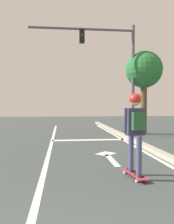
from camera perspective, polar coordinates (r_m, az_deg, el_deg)
name	(u,v)px	position (r m, az deg, el deg)	size (l,w,h in m)	color
lane_line_center	(48,155)	(7.20, -9.37, -10.25)	(0.12, 20.00, 0.01)	silver
lane_line_curbside	(146,153)	(7.66, 14.18, -9.56)	(0.12, 20.00, 0.01)	silver
stop_bar	(90,140)	(10.07, 0.63, -6.82)	(3.17, 0.40, 0.01)	silver
lane_arrow_stem	(112,160)	(6.49, 6.08, -11.55)	(0.16, 1.40, 0.01)	silver
lane_arrow_head	(106,154)	(7.31, 4.63, -10.06)	(0.56, 0.44, 0.01)	silver
curb_strip	(154,150)	(7.73, 15.94, -8.96)	(0.24, 24.00, 0.14)	#A4A08B
skateboard	(135,174)	(5.06, 11.56, -14.59)	(0.33, 0.88, 0.09)	#A52E3B
skater	(135,123)	(4.86, 11.72, -2.65)	(0.45, 0.62, 1.64)	#444B75
traffic_signal_mast	(110,59)	(11.87, 5.63, 12.84)	(5.20, 0.34, 5.46)	#595464
roadside_tree	(144,71)	(12.61, 13.69, 9.67)	(1.90, 1.90, 4.29)	brown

